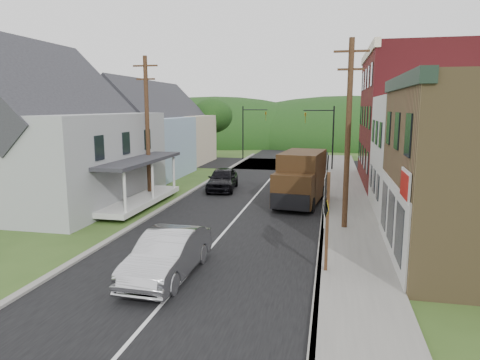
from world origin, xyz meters
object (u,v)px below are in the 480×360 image
Objects in this scene: route_sign_cluster at (326,207)px; dark_sedan at (223,179)px; silver_sedan at (168,255)px; delivery_van at (301,178)px; warning_sign at (326,224)px.

dark_sedan is at bearing 118.52° from route_sign_cluster.
silver_sedan is 1.38× the size of route_sign_cluster.
delivery_van reaches higher than warning_sign.
silver_sedan is at bearing -99.46° from delivery_van.
route_sign_cluster is at bearing -68.44° from dark_sedan.
dark_sedan is at bearing 156.57° from delivery_van.
delivery_van reaches higher than dark_sedan.
dark_sedan is (-2.08, 15.84, -0.01)m from silver_sedan.
silver_sedan is 1.85× the size of warning_sign.
silver_sedan is 13.00m from delivery_van.
route_sign_cluster is at bearing 152.42° from warning_sign.
route_sign_cluster is at bearing -74.37° from delivery_van.
warning_sign is (7.45, -14.42, 1.05)m from dark_sedan.
warning_sign is at bearing -74.24° from delivery_van.
warning_sign is at bearing -11.31° from route_sign_cluster.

